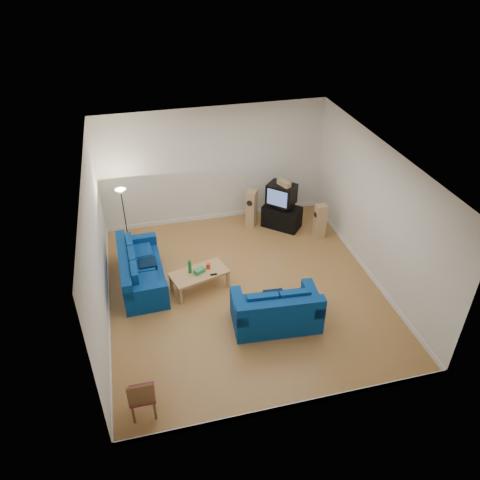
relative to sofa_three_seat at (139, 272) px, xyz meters
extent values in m
cube|color=brown|center=(2.27, -0.81, -0.31)|extent=(6.00, 6.50, 0.01)
cube|color=white|center=(2.27, -0.81, 2.89)|extent=(6.00, 6.50, 0.01)
cube|color=white|center=(2.27, 2.44, 1.29)|extent=(6.00, 0.01, 3.20)
cube|color=white|center=(2.27, -4.06, 1.29)|extent=(6.00, 0.01, 3.20)
cube|color=white|center=(-0.73, -0.81, 1.29)|extent=(0.01, 6.50, 3.20)
cube|color=white|center=(5.27, -0.81, 1.29)|extent=(0.01, 6.50, 3.20)
cube|color=white|center=(2.27, 2.43, -0.25)|extent=(6.00, 0.02, 0.12)
cube|color=white|center=(2.27, -4.05, -0.25)|extent=(6.00, 0.02, 0.12)
cube|color=white|center=(-0.72, -0.81, -0.25)|extent=(0.02, 6.50, 0.12)
cube|color=white|center=(5.26, -0.81, -0.25)|extent=(0.02, 6.50, 0.12)
cube|color=navy|center=(0.06, 0.00, -0.10)|extent=(1.01, 2.20, 0.41)
cube|color=navy|center=(-0.30, -0.01, 0.31)|extent=(0.29, 2.18, 0.42)
cube|color=navy|center=(0.03, 0.98, 0.22)|extent=(0.94, 0.25, 0.24)
cube|color=navy|center=(0.09, -0.97, 0.22)|extent=(0.94, 0.25, 0.24)
cube|color=black|center=(0.21, 0.01, 0.20)|extent=(0.41, 0.41, 0.12)
cube|color=navy|center=(2.63, -1.99, -0.09)|extent=(1.84, 1.13, 0.44)
cube|color=navy|center=(2.60, -2.36, 0.35)|extent=(1.78, 0.37, 0.45)
cube|color=navy|center=(1.86, -1.92, 0.25)|extent=(0.31, 1.00, 0.25)
cube|color=navy|center=(3.39, -2.05, 0.25)|extent=(0.31, 1.00, 0.25)
cube|color=black|center=(2.64, -1.83, 0.23)|extent=(0.45, 0.45, 0.12)
cube|color=tan|center=(1.30, -0.51, 0.12)|extent=(1.39, 0.95, 0.05)
cube|color=tan|center=(0.81, -0.93, -0.11)|extent=(0.07, 0.07, 0.41)
cube|color=tan|center=(0.67, -0.42, -0.11)|extent=(0.07, 0.07, 0.41)
cube|color=tan|center=(1.93, -0.61, -0.11)|extent=(0.07, 0.07, 0.41)
cube|color=tan|center=(1.78, -0.10, -0.11)|extent=(0.07, 0.07, 0.41)
cylinder|color=#197233|center=(1.10, -0.47, 0.31)|extent=(0.10, 0.10, 0.33)
cube|color=green|center=(1.31, -0.53, 0.20)|extent=(0.28, 0.24, 0.10)
cylinder|color=red|center=(1.52, -0.42, 0.21)|extent=(0.10, 0.10, 0.13)
cube|color=black|center=(1.59, -0.68, 0.16)|extent=(0.15, 0.05, 0.02)
cube|color=black|center=(3.93, 1.55, -0.01)|extent=(1.11, 1.07, 0.61)
cube|color=black|center=(3.90, 1.53, 0.34)|extent=(0.53, 0.54, 0.10)
cube|color=black|center=(3.91, 1.61, 0.67)|extent=(0.87, 0.87, 0.55)
cube|color=#3A4D81|center=(3.72, 1.42, 0.67)|extent=(0.42, 0.41, 0.44)
cube|color=tan|center=(3.93, 1.55, 1.01)|extent=(0.31, 0.42, 0.14)
cube|color=tan|center=(3.14, 1.79, 0.22)|extent=(0.38, 0.40, 1.07)
cylinder|color=black|center=(3.04, 1.66, 0.48)|extent=(0.14, 0.11, 0.16)
cube|color=tan|center=(4.72, 0.81, 0.17)|extent=(0.29, 0.23, 0.96)
cylinder|color=black|center=(4.57, 0.80, 0.40)|extent=(0.02, 0.14, 0.14)
cylinder|color=black|center=(-0.18, 1.70, -0.30)|extent=(0.20, 0.20, 0.03)
cylinder|color=black|center=(-0.18, 1.70, 0.46)|extent=(0.03, 0.03, 1.49)
cone|color=white|center=(-0.18, 1.70, 1.22)|extent=(0.27, 0.27, 0.12)
cube|color=brown|center=(-0.36, -3.68, -0.10)|extent=(0.04, 0.04, 0.43)
cube|color=brown|center=(-0.36, -3.33, -0.10)|extent=(0.04, 0.04, 0.43)
cube|color=brown|center=(-0.01, -3.69, -0.10)|extent=(0.04, 0.04, 0.43)
cube|color=brown|center=(-0.01, -3.34, -0.10)|extent=(0.04, 0.04, 0.43)
cube|color=maroon|center=(-0.18, -3.51, 0.14)|extent=(0.43, 0.43, 0.06)
cube|color=brown|center=(-0.19, -3.70, 0.37)|extent=(0.43, 0.05, 0.43)
camera|label=1|loc=(0.18, -8.72, 6.58)|focal=35.00mm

